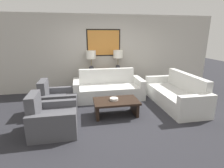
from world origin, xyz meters
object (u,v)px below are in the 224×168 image
at_px(coffee_table, 116,104).
at_px(armchair_near_back_wall, 58,101).
at_px(armchair_near_camera, 52,119).
at_px(decorative_bowl, 114,99).
at_px(console_table, 105,81).
at_px(couch_by_back_wall, 108,89).
at_px(table_lamp_right, 118,56).
at_px(table_lamp_left, 91,57).
at_px(couch_by_side, 175,95).

bearing_deg(coffee_table, armchair_near_back_wall, 160.42).
xyz_separation_m(coffee_table, armchair_near_camera, (-1.47, -0.52, -0.01)).
height_order(decorative_bowl, armchair_near_back_wall, armchair_near_back_wall).
height_order(console_table, coffee_table, console_table).
bearing_deg(couch_by_back_wall, coffee_table, -90.71).
bearing_deg(coffee_table, table_lamp_right, 76.36).
bearing_deg(decorative_bowl, table_lamp_right, 74.85).
relative_size(table_lamp_left, armchair_near_back_wall, 0.76).
distance_m(console_table, coffee_table, 1.99).
xyz_separation_m(couch_by_back_wall, armchair_near_back_wall, (-1.49, -0.75, -0.02)).
bearing_deg(console_table, couch_by_back_wall, -90.00).
distance_m(table_lamp_right, armchair_near_back_wall, 2.63).
bearing_deg(armchair_near_back_wall, coffee_table, -19.58).
bearing_deg(couch_by_side, table_lamp_right, 130.03).
xyz_separation_m(table_lamp_left, armchair_near_back_wall, (-1.02, -1.47, -0.97)).
distance_m(decorative_bowl, armchair_near_camera, 1.53).
xyz_separation_m(couch_by_side, coffee_table, (-1.84, -0.37, -0.00)).
bearing_deg(table_lamp_right, couch_by_back_wall, -123.13).
bearing_deg(armchair_near_back_wall, couch_by_back_wall, 26.83).
distance_m(table_lamp_left, couch_by_side, 2.97).
xyz_separation_m(couch_by_side, armchair_near_camera, (-3.32, -0.90, -0.02)).
bearing_deg(armchair_near_camera, armchair_near_back_wall, 90.00).
relative_size(coffee_table, decorative_bowl, 5.29).
height_order(couch_by_side, armchair_near_back_wall, couch_by_side).
bearing_deg(console_table, coffee_table, -90.46).
xyz_separation_m(table_lamp_left, table_lamp_right, (0.94, 0.00, 0.00)).
bearing_deg(console_table, couch_by_side, -41.53).
bearing_deg(couch_by_back_wall, armchair_near_camera, -129.58).
bearing_deg(couch_by_back_wall, console_table, 90.00).
xyz_separation_m(decorative_bowl, armchair_near_camera, (-1.42, -0.54, -0.15)).
relative_size(console_table, couch_by_side, 0.64).
xyz_separation_m(table_lamp_left, coffee_table, (0.45, -1.99, -0.96)).
height_order(couch_by_side, decorative_bowl, couch_by_side).
distance_m(couch_by_back_wall, couch_by_side, 2.04).
bearing_deg(table_lamp_right, armchair_near_back_wall, -143.08).
relative_size(couch_by_side, armchair_near_back_wall, 2.37).
distance_m(table_lamp_right, decorative_bowl, 2.21).
relative_size(table_lamp_right, armchair_near_camera, 0.76).
xyz_separation_m(console_table, coffee_table, (-0.02, -1.99, -0.09)).
height_order(console_table, couch_by_back_wall, couch_by_back_wall).
distance_m(console_table, armchair_near_back_wall, 2.09).
height_order(table_lamp_right, armchair_near_camera, table_lamp_right).
bearing_deg(table_lamp_right, armchair_near_camera, -127.85).
height_order(console_table, couch_by_side, couch_by_side).
height_order(console_table, table_lamp_left, table_lamp_left).
distance_m(console_table, table_lamp_right, 0.99).
height_order(decorative_bowl, armchair_near_camera, armchair_near_camera).
height_order(armchair_near_back_wall, armchair_near_camera, same).
distance_m(table_lamp_right, couch_by_back_wall, 1.28).
distance_m(couch_by_back_wall, coffee_table, 1.28).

